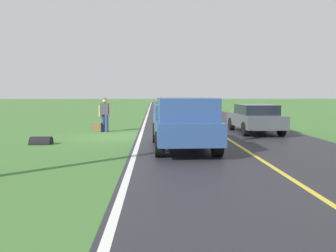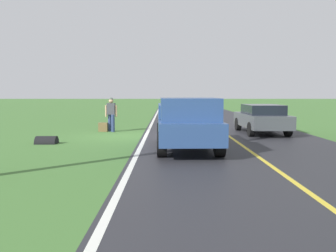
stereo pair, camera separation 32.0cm
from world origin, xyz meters
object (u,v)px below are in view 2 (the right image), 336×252
Objects in this scene: pickup_truck_passing at (187,122)px; sedan_near_oncoming at (262,118)px; hitchhiker_walking at (111,112)px; suitcase_carried at (103,127)px.

sedan_near_oncoming is (-3.94, -5.26, -0.21)m from pickup_truck_passing.
hitchhiker_walking is 0.32× the size of pickup_truck_passing.
pickup_truck_passing is at bearing 53.17° from sedan_near_oncoming.
hitchhiker_walking is 7.54m from sedan_near_oncoming.
sedan_near_oncoming is at bearing 89.04° from suitcase_carried.
pickup_truck_passing is 1.23× the size of sedan_near_oncoming.
pickup_truck_passing is (-3.54, 6.10, -0.01)m from hitchhiker_walking.
hitchhiker_walking is 3.77× the size of suitcase_carried.
hitchhiker_walking is at bearing -6.34° from sedan_near_oncoming.
pickup_truck_passing is (-3.97, 6.05, 0.73)m from suitcase_carried.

